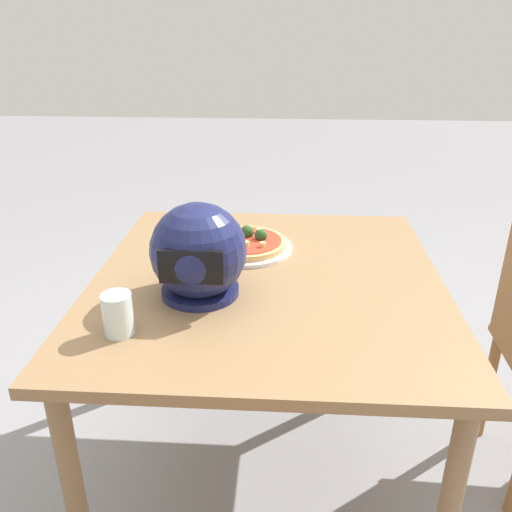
% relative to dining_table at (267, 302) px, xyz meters
% --- Properties ---
extents(ground_plane, '(14.00, 14.00, 0.00)m').
position_rel_dining_table_xyz_m(ground_plane, '(0.00, 0.00, -0.65)').
color(ground_plane, gray).
extents(dining_table, '(0.98, 1.06, 0.73)m').
position_rel_dining_table_xyz_m(dining_table, '(0.00, 0.00, 0.00)').
color(dining_table, olive).
rests_on(dining_table, ground).
extents(pizza_plate, '(0.29, 0.29, 0.01)m').
position_rel_dining_table_xyz_m(pizza_plate, '(0.08, -0.19, 0.09)').
color(pizza_plate, white).
rests_on(pizza_plate, dining_table).
extents(pizza, '(0.26, 0.26, 0.06)m').
position_rel_dining_table_xyz_m(pizza, '(0.08, -0.19, 0.11)').
color(pizza, tan).
rests_on(pizza, pizza_plate).
extents(motorcycle_helmet, '(0.25, 0.25, 0.25)m').
position_rel_dining_table_xyz_m(motorcycle_helmet, '(0.17, 0.11, 0.20)').
color(motorcycle_helmet, '#191E4C').
rests_on(motorcycle_helmet, dining_table).
extents(drinking_glass, '(0.07, 0.07, 0.10)m').
position_rel_dining_table_xyz_m(drinking_glass, '(0.33, 0.32, 0.13)').
color(drinking_glass, silver).
rests_on(drinking_glass, dining_table).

